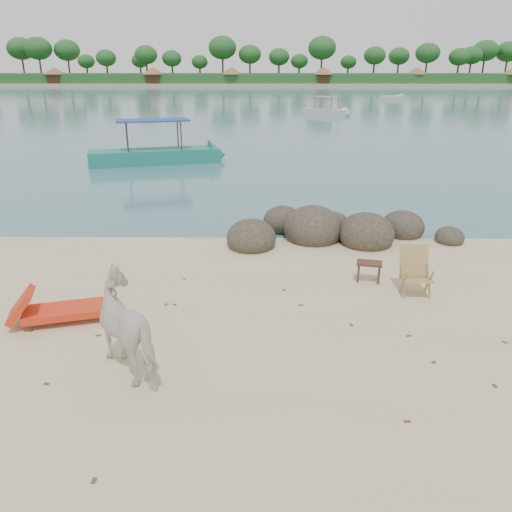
{
  "coord_description": "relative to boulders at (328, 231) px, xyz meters",
  "views": [
    {
      "loc": [
        -0.42,
        -7.22,
        4.49
      ],
      "look_at": [
        -0.53,
        2.0,
        1.0
      ],
      "focal_mm": 35.0,
      "sensor_mm": 36.0,
      "label": 1
    }
  ],
  "objects": [
    {
      "name": "boulders",
      "position": [
        0.0,
        0.0,
        0.0
      ],
      "size": [
        6.44,
        3.06,
        1.23
      ],
      "rotation": [
        0.0,
        0.0,
        -0.1
      ],
      "color": "#332D22",
      "rests_on": "ground"
    },
    {
      "name": "boat_near",
      "position": [
        -7.25,
        12.0,
        1.5
      ],
      "size": [
        7.35,
        3.54,
        3.49
      ],
      "primitive_type": null,
      "rotation": [
        0.0,
        0.0,
        0.28
      ],
      "color": "#1A7768",
      "rests_on": "water"
    },
    {
      "name": "boat_mid",
      "position": [
        4.75,
        40.16,
        1.2
      ],
      "size": [
        5.15,
        5.11,
        2.89
      ],
      "primitive_type": null,
      "rotation": [
        0.0,
        0.0,
        -0.78
      ],
      "color": "#B9B8B4",
      "rests_on": "water"
    },
    {
      "name": "boat_far",
      "position": [
        17.97,
        66.08,
        0.09
      ],
      "size": [
        5.16,
        4.85,
        0.67
      ],
      "primitive_type": null,
      "rotation": [
        0.0,
        0.0,
        0.74
      ],
      "color": "#B6B6B2",
      "rests_on": "water"
    },
    {
      "name": "side_table",
      "position": [
        0.53,
        -2.98,
        -0.02
      ],
      "size": [
        0.62,
        0.47,
        0.44
      ],
      "primitive_type": null,
      "rotation": [
        0.0,
        0.0,
        -0.23
      ],
      "color": "#352415",
      "rests_on": "ground"
    },
    {
      "name": "water",
      "position": [
        -1.44,
        84.0,
        -0.24
      ],
      "size": [
        400.0,
        400.0,
        0.0
      ],
      "primitive_type": "plane",
      "color": "#37636F",
      "rests_on": "ground"
    },
    {
      "name": "cow",
      "position": [
        -3.84,
        -6.43,
        0.5
      ],
      "size": [
        1.79,
        1.84,
        1.49
      ],
      "primitive_type": "imported",
      "rotation": [
        0.0,
        0.0,
        3.89
      ],
      "color": "white",
      "rests_on": "ground"
    },
    {
      "name": "far_scenery",
      "position": [
        -1.41,
        130.7,
        2.9
      ],
      "size": [
        420.0,
        18.0,
        9.5
      ],
      "color": "#1E4C1E",
      "rests_on": "ground"
    },
    {
      "name": "lounge_chair",
      "position": [
        -5.48,
        -4.89,
        0.05
      ],
      "size": [
        2.09,
        1.21,
        0.59
      ],
      "primitive_type": null,
      "rotation": [
        0.0,
        0.0,
        0.28
      ],
      "color": "red",
      "rests_on": "ground"
    },
    {
      "name": "dead_leaves",
      "position": [
        -1.05,
        -5.52,
        -0.24
      ],
      "size": [
        8.25,
        6.29,
        0.0
      ],
      "color": "brown",
      "rests_on": "ground"
    },
    {
      "name": "deck_chair",
      "position": [
        1.36,
        -3.68,
        0.25
      ],
      "size": [
        0.67,
        0.73,
        1.0
      ],
      "primitive_type": null,
      "rotation": [
        0.0,
        0.0,
        -0.05
      ],
      "color": "#A07E50",
      "rests_on": "ground"
    },
    {
      "name": "far_shore",
      "position": [
        -1.44,
        164.0,
        -0.24
      ],
      "size": [
        420.0,
        90.0,
        1.4
      ],
      "primitive_type": "cube",
      "color": "tan",
      "rests_on": "ground"
    }
  ]
}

